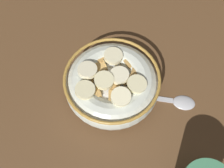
{
  "coord_description": "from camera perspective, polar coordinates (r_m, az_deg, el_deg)",
  "views": [
    {
      "loc": [
        10.59,
        -22.89,
        51.71
      ],
      "look_at": [
        0.0,
        0.0,
        3.0
      ],
      "focal_mm": 46.47,
      "sensor_mm": 36.0,
      "label": 1
    }
  ],
  "objects": [
    {
      "name": "ground_plane",
      "position": [
        0.58,
        -0.0,
        -1.8
      ],
      "size": [
        107.76,
        107.76,
        2.0
      ],
      "primitive_type": "cube",
      "color": "brown"
    },
    {
      "name": "cereal_bowl",
      "position": [
        0.55,
        -0.03,
        0.07
      ],
      "size": [
        17.98,
        17.98,
        6.78
      ],
      "color": "beige",
      "rests_on": "ground_plane"
    },
    {
      "name": "spoon",
      "position": [
        0.58,
        12.37,
        -3.22
      ],
      "size": [
        14.02,
        5.69,
        0.8
      ],
      "color": "#B7B7BC",
      "rests_on": "ground_plane"
    }
  ]
}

